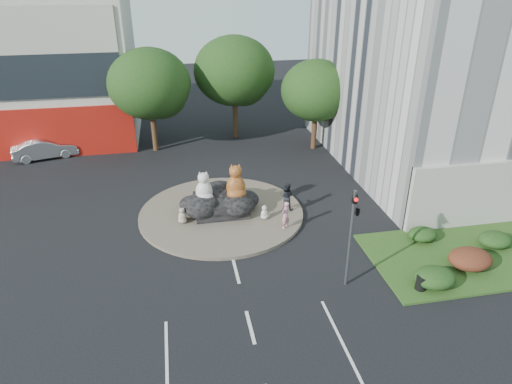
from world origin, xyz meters
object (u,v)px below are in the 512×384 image
Objects in this scene: kitten_calico at (182,215)px; litter_bin at (421,283)px; kitten_white at (264,212)px; parked_car at (45,148)px; cat_white at (204,186)px; pedestrian_dark at (287,196)px; pedestrian_pink at (286,215)px; cat_tabby at (236,181)px.

kitten_calico reaches higher than litter_bin.
parked_car reaches higher than kitten_white.
kitten_white is at bearing 126.80° from litter_bin.
cat_white is 2.09m from kitten_calico.
parked_car is at bearing 92.91° from kitten_white.
cat_white is 0.40× the size of parked_car.
kitten_calico is 0.57× the size of pedestrian_dark.
kitten_white is 1.64m from pedestrian_pink.
cat_tabby is at bearing 94.38° from kitten_white.
pedestrian_pink is (5.77, -1.71, 0.33)m from kitten_calico.
parked_car is (-15.94, 14.49, -0.22)m from pedestrian_pink.
kitten_calico is at bearing -149.79° from cat_white.
cat_tabby reaches higher than litter_bin.
litter_bin is (9.24, -8.98, -1.60)m from cat_white.
pedestrian_dark is 2.57× the size of litter_bin.
pedestrian_dark is at bearing -2.30° from cat_tabby.
cat_white is 1.10× the size of pedestrian_dark.
cat_tabby is at bearing -83.13° from pedestrian_pink.
cat_white is 5.10m from pedestrian_dark.
cat_white is 1.94× the size of kitten_calico.
pedestrian_dark reaches higher than parked_car.
kitten_white is 1.86m from pedestrian_dark.
cat_white reaches higher than pedestrian_dark.
pedestrian_dark reaches higher than litter_bin.
cat_white is 2.82× the size of litter_bin.
cat_white reaches higher than litter_bin.
parked_car is at bearing -6.21° from pedestrian_dark.
pedestrian_pink reaches higher than parked_car.
cat_white is 1.93m from cat_tabby.
kitten_white is (4.80, -0.45, -0.05)m from kitten_calico.
pedestrian_pink is 21.54m from parked_car.
litter_bin is (10.64, -8.25, -0.23)m from kitten_calico.
kitten_white is 1.31× the size of litter_bin.
parked_car is 7.12× the size of litter_bin.
cat_tabby is 2.50m from kitten_white.
pedestrian_pink is 8.17m from litter_bin.
pedestrian_pink is 0.34× the size of parked_car.
kitten_calico is (-3.31, -0.80, -1.51)m from cat_tabby.
kitten_white is 0.51× the size of pedestrian_dark.
cat_tabby reaches higher than parked_car.
kitten_white is at bearing 23.99° from kitten_calico.
litter_bin is (7.32, -9.05, -1.75)m from cat_tabby.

